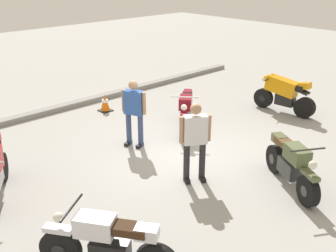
# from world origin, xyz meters

# --- Properties ---
(ground_plane) EXTENTS (40.00, 40.00, 0.00)m
(ground_plane) POSITION_xyz_m (0.00, 0.00, 0.00)
(ground_plane) COLOR #9E9E99
(curb_edge) EXTENTS (14.00, 0.30, 0.15)m
(curb_edge) POSITION_xyz_m (0.00, 4.60, 0.07)
(curb_edge) COLOR gray
(curb_edge) RESTS_ON ground
(motorcycle_maroon_cruiser) EXTENTS (1.67, 1.44, 1.09)m
(motorcycle_maroon_cruiser) POSITION_xyz_m (1.06, 0.91, 0.52)
(motorcycle_maroon_cruiser) COLOR black
(motorcycle_maroon_cruiser) RESTS_ON ground
(motorcycle_silver_cruiser) EXTENTS (1.28, 1.79, 1.09)m
(motorcycle_silver_cruiser) POSITION_xyz_m (-3.71, -2.21, 0.52)
(motorcycle_silver_cruiser) COLOR black
(motorcycle_silver_cruiser) RESTS_ON ground
(motorcycle_olive_vintage) EXTENTS (1.14, 1.75, 1.07)m
(motorcycle_olive_vintage) POSITION_xyz_m (0.42, -2.66, 0.49)
(motorcycle_olive_vintage) COLOR black
(motorcycle_olive_vintage) RESTS_ON ground
(motorcycle_orange_sportbike) EXTENTS (0.70, 1.96, 1.14)m
(motorcycle_orange_sportbike) POSITION_xyz_m (4.13, -0.16, 0.59)
(motorcycle_orange_sportbike) COLOR black
(motorcycle_orange_sportbike) RESTS_ON ground
(person_in_white_shirt) EXTENTS (0.60, 0.50, 1.68)m
(person_in_white_shirt) POSITION_xyz_m (-0.79, -1.15, 0.96)
(person_in_white_shirt) COLOR #262628
(person_in_white_shirt) RESTS_ON ground
(person_in_blue_shirt) EXTENTS (0.45, 0.63, 1.66)m
(person_in_blue_shirt) POSITION_xyz_m (-0.61, 1.04, 0.94)
(person_in_blue_shirt) COLOR #384772
(person_in_blue_shirt) RESTS_ON ground
(traffic_cone) EXTENTS (0.36, 0.36, 0.53)m
(traffic_cone) POSITION_xyz_m (0.29, 3.59, 0.26)
(traffic_cone) COLOR black
(traffic_cone) RESTS_ON ground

